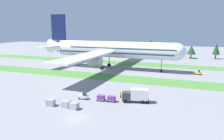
# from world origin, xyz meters

# --- Properties ---
(ground_plane) EXTENTS (400.00, 400.00, 0.00)m
(ground_plane) POSITION_xyz_m (0.00, 0.00, 0.00)
(ground_plane) COLOR gray
(grass_strip_near) EXTENTS (320.00, 11.43, 0.01)m
(grass_strip_near) POSITION_xyz_m (0.00, 38.82, 0.00)
(grass_strip_near) COLOR #4C8438
(grass_strip_near) RESTS_ON ground
(grass_strip_far) EXTENTS (320.00, 11.43, 0.01)m
(grass_strip_far) POSITION_xyz_m (0.00, 73.69, 0.00)
(grass_strip_far) COLOR #4C8438
(grass_strip_far) RESTS_ON ground
(airliner) EXTENTS (67.16, 82.57, 25.54)m
(airliner) POSITION_xyz_m (-14.19, 56.25, 9.16)
(airliner) COLOR white
(airliner) RESTS_ON ground
(baggage_tug) EXTENTS (2.71, 1.54, 1.97)m
(baggage_tug) POSITION_xyz_m (-4.69, 11.77, 0.81)
(baggage_tug) COLOR silver
(baggage_tug) RESTS_ON ground
(cargo_dolly_lead) EXTENTS (2.33, 1.70, 1.55)m
(cargo_dolly_lead) POSITION_xyz_m (0.31, 12.24, 0.92)
(cargo_dolly_lead) COLOR #A3A3A8
(cargo_dolly_lead) RESTS_ON ground
(cargo_dolly_second) EXTENTS (2.33, 1.70, 1.55)m
(cargo_dolly_second) POSITION_xyz_m (3.20, 12.51, 0.92)
(cargo_dolly_second) COLOR #A3A3A8
(cargo_dolly_second) RESTS_ON ground
(catering_truck) EXTENTS (7.30, 3.89, 3.58)m
(catering_truck) POSITION_xyz_m (9.27, 14.44, 1.95)
(catering_truck) COLOR #2D333D
(catering_truck) RESTS_ON ground
(pushback_tractor) EXTENTS (2.60, 1.30, 1.97)m
(pushback_tractor) POSITION_xyz_m (24.53, 56.27, 0.81)
(pushback_tractor) COLOR yellow
(pushback_tractor) RESTS_ON ground
(ground_crew_marshaller) EXTENTS (0.50, 0.36, 1.74)m
(ground_crew_marshaller) POSITION_xyz_m (4.40, 16.43, 0.95)
(ground_crew_marshaller) COLOR black
(ground_crew_marshaller) RESTS_ON ground
(uld_container_0) EXTENTS (2.18, 1.83, 1.63)m
(uld_container_0) POSITION_xyz_m (-9.87, 4.28, 0.82)
(uld_container_0) COLOR #A3A3A8
(uld_container_0) RESTS_ON ground
(uld_container_1) EXTENTS (2.07, 1.69, 1.59)m
(uld_container_1) POSITION_xyz_m (-3.26, 4.42, 0.80)
(uld_container_1) COLOR #A3A3A8
(uld_container_1) RESTS_ON ground
(uld_container_2) EXTENTS (2.01, 1.61, 1.68)m
(uld_container_2) POSITION_xyz_m (-5.62, 4.58, 0.84)
(uld_container_2) COLOR #A3A3A8
(uld_container_2) RESTS_ON ground
(taxiway_marker_0) EXTENTS (0.44, 0.44, 0.54)m
(taxiway_marker_0) POSITION_xyz_m (9.25, 34.05, 0.27)
(taxiway_marker_0) COLOR orange
(taxiway_marker_0) RESTS_ON ground
(taxiway_marker_1) EXTENTS (0.44, 0.44, 0.69)m
(taxiway_marker_1) POSITION_xyz_m (24.96, 34.44, 0.34)
(taxiway_marker_1) COLOR orange
(taxiway_marker_1) RESTS_ON ground
(distant_tree_line) EXTENTS (161.77, 10.37, 12.84)m
(distant_tree_line) POSITION_xyz_m (-1.37, 107.56, 6.89)
(distant_tree_line) COLOR #4C3823
(distant_tree_line) RESTS_ON ground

